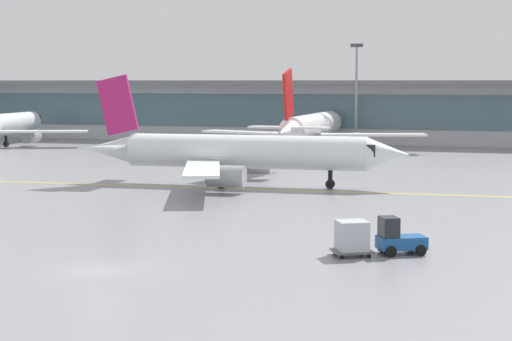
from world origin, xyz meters
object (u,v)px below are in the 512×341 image
(gate_airplane_1, at_px, (312,127))
(baggage_tug, at_px, (398,238))
(cargo_dolly_lead, at_px, (352,237))
(apron_light_mast_1, at_px, (356,91))
(taxiing_regional_jet, at_px, (242,153))

(gate_airplane_1, bearing_deg, baggage_tug, -163.33)
(cargo_dolly_lead, bearing_deg, apron_light_mast_1, 72.48)
(gate_airplane_1, xyz_separation_m, apron_light_mast_1, (4.21, 10.55, 4.81))
(taxiing_regional_jet, distance_m, cargo_dolly_lead, 31.85)
(gate_airplane_1, distance_m, cargo_dolly_lead, 69.38)
(gate_airplane_1, bearing_deg, apron_light_mast_1, -21.36)
(gate_airplane_1, relative_size, taxiing_regional_jet, 1.09)
(apron_light_mast_1, bearing_deg, gate_airplane_1, -111.74)
(baggage_tug, bearing_deg, taxiing_regional_jet, 95.76)
(cargo_dolly_lead, height_order, apron_light_mast_1, apron_light_mast_1)
(gate_airplane_1, distance_m, apron_light_mast_1, 12.33)
(baggage_tug, relative_size, cargo_dolly_lead, 1.14)
(baggage_tug, distance_m, cargo_dolly_lead, 2.63)
(taxiing_regional_jet, height_order, apron_light_mast_1, apron_light_mast_1)
(gate_airplane_1, height_order, apron_light_mast_1, apron_light_mast_1)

